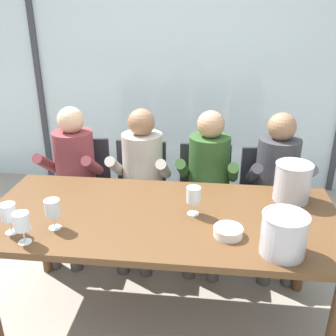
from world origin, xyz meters
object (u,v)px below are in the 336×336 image
object	(u,v)px
chair_center	(204,191)
chair_right_of_center	(267,195)
wine_glass_by_left_taster	(9,214)
chair_near_curtain	(85,183)
chair_left_of_center	(140,186)
person_olive_shirt	(208,178)
person_maroon_top	(72,172)
wine_glass_center_pour	(194,196)
wine_glass_by_right_taster	(22,223)
person_beige_jumper	(141,175)
dining_table	(161,226)
person_charcoal_jacket	(278,181)
ice_bucket_secondary	(293,181)
wine_glass_near_bucket	(53,209)
ice_bucket_primary	(284,234)
tasting_bowl	(228,232)

from	to	relation	value
chair_center	chair_right_of_center	size ratio (longest dim) A/B	1.00
chair_right_of_center	wine_glass_by_left_taster	size ratio (longest dim) A/B	5.09
wine_glass_by_left_taster	chair_near_curtain	bearing A→B (deg)	89.96
chair_left_of_center	person_olive_shirt	size ratio (longest dim) A/B	0.74
chair_near_curtain	person_maroon_top	world-z (taller)	person_maroon_top
wine_glass_center_pour	person_maroon_top	bearing A→B (deg)	144.63
wine_glass_by_left_taster	wine_glass_by_right_taster	distance (m)	0.14
person_beige_jumper	dining_table	bearing A→B (deg)	-68.86
chair_near_curtain	person_charcoal_jacket	xyz separation A→B (m)	(1.58, -0.16, 0.17)
chair_left_of_center	person_beige_jumper	xyz separation A→B (m)	(0.04, -0.15, 0.17)
chair_near_curtain	ice_bucket_secondary	bearing A→B (deg)	-28.14
person_maroon_top	person_beige_jumper	world-z (taller)	same
chair_right_of_center	wine_glass_by_left_taster	xyz separation A→B (m)	(-1.54, -1.14, 0.38)
person_charcoal_jacket	dining_table	bearing A→B (deg)	-138.38
person_beige_jumper	wine_glass_near_bucket	distance (m)	1.03
dining_table	chair_right_of_center	xyz separation A→B (m)	(0.75, 0.85, -0.18)
ice_bucket_primary	ice_bucket_secondary	xyz separation A→B (m)	(0.15, 0.60, 0.01)
chair_near_curtain	chair_right_of_center	xyz separation A→B (m)	(1.54, -0.04, 0.00)
wine_glass_center_pour	person_olive_shirt	bearing A→B (deg)	83.71
ice_bucket_primary	wine_glass_by_left_taster	xyz separation A→B (m)	(-1.43, 0.02, 0.01)
dining_table	wine_glass_by_left_taster	size ratio (longest dim) A/B	12.10
person_charcoal_jacket	ice_bucket_secondary	world-z (taller)	person_charcoal_jacket
chair_left_of_center	person_charcoal_jacket	xyz separation A→B (m)	(1.10, -0.15, 0.17)
chair_center	person_beige_jumper	xyz separation A→B (m)	(-0.50, -0.13, 0.17)
chair_near_curtain	person_beige_jumper	xyz separation A→B (m)	(0.52, -0.16, 0.17)
person_maroon_top	person_beige_jumper	xyz separation A→B (m)	(0.56, 0.00, 0.00)
dining_table	person_charcoal_jacket	distance (m)	1.09
ice_bucket_primary	ice_bucket_secondary	bearing A→B (deg)	75.92
person_beige_jumper	person_olive_shirt	bearing A→B (deg)	1.76
chair_left_of_center	tasting_bowl	xyz separation A→B (m)	(0.69, -1.08, 0.29)
chair_right_of_center	chair_near_curtain	bearing A→B (deg)	171.56
chair_center	dining_table	bearing A→B (deg)	-104.04
wine_glass_by_left_taster	person_olive_shirt	bearing A→B (deg)	44.41
person_charcoal_jacket	wine_glass_by_left_taster	xyz separation A→B (m)	(-1.58, -1.03, 0.21)
chair_left_of_center	person_charcoal_jacket	world-z (taller)	person_charcoal_jacket
tasting_bowl	wine_glass_by_right_taster	xyz separation A→B (m)	(-1.06, -0.18, 0.09)
chair_left_of_center	ice_bucket_secondary	xyz separation A→B (m)	(1.10, -0.61, 0.39)
dining_table	chair_near_curtain	world-z (taller)	chair_near_curtain
person_olive_shirt	wine_glass_by_left_taster	bearing A→B (deg)	-131.44
chair_right_of_center	wine_glass_center_pour	distance (m)	1.07
wine_glass_by_left_taster	wine_glass_center_pour	xyz separation A→B (m)	(0.97, 0.31, 0.00)
chair_right_of_center	ice_bucket_secondary	world-z (taller)	ice_bucket_secondary
tasting_bowl	wine_glass_by_left_taster	world-z (taller)	wine_glass_by_left_taster
person_beige_jumper	wine_glass_by_right_taster	xyz separation A→B (m)	(-0.41, -1.11, 0.21)
person_olive_shirt	person_charcoal_jacket	size ratio (longest dim) A/B	1.00
chair_center	wine_glass_by_right_taster	world-z (taller)	wine_glass_by_right_taster
chair_center	ice_bucket_primary	bearing A→B (deg)	-69.72
chair_near_curtain	person_olive_shirt	bearing A→B (deg)	-15.40
ice_bucket_primary	wine_glass_center_pour	distance (m)	0.57
ice_bucket_secondary	ice_bucket_primary	bearing A→B (deg)	-104.08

